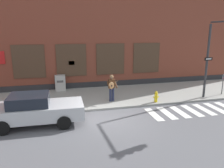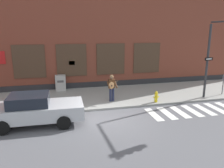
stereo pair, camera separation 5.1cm
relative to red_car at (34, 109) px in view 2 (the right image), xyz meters
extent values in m
plane|color=#56565B|center=(3.74, -0.38, -0.77)|extent=(160.00, 160.00, 0.00)
cube|color=gray|center=(3.74, 3.57, -0.71)|extent=(28.00, 4.99, 0.12)
cube|color=brown|center=(3.74, 8.07, 3.83)|extent=(28.00, 4.00, 9.20)
cube|color=#28282B|center=(3.74, 6.05, -0.50)|extent=(28.00, 0.04, 0.55)
cube|color=#473323|center=(-0.80, 6.04, 1.53)|extent=(2.25, 0.06, 2.43)
cube|color=black|center=(-0.80, 6.03, 1.53)|extent=(2.13, 0.03, 2.31)
cube|color=#473323|center=(2.23, 6.04, 1.53)|extent=(2.25, 0.06, 2.43)
cube|color=black|center=(2.23, 6.03, 1.53)|extent=(2.13, 0.03, 2.31)
cube|color=#473323|center=(5.26, 6.04, 1.53)|extent=(2.25, 0.06, 2.43)
cube|color=black|center=(5.26, 6.03, 1.53)|extent=(2.13, 0.03, 2.31)
cube|color=#473323|center=(8.29, 6.04, 1.53)|extent=(2.25, 0.06, 2.43)
cube|color=black|center=(8.29, 6.03, 1.53)|extent=(2.13, 0.03, 2.31)
cube|color=yellow|center=(2.23, 6.02, 1.33)|extent=(0.44, 0.02, 0.30)
cube|color=silver|center=(6.21, -0.22, -0.76)|extent=(0.42, 1.90, 0.01)
cube|color=silver|center=(7.01, -0.22, -0.76)|extent=(0.42, 1.90, 0.01)
cube|color=silver|center=(7.81, -0.22, -0.76)|extent=(0.42, 1.90, 0.01)
cube|color=silver|center=(8.60, -0.22, -0.76)|extent=(0.42, 1.90, 0.01)
cube|color=silver|center=(9.40, -0.22, -0.76)|extent=(0.42, 1.90, 0.01)
cube|color=silver|center=(10.20, -0.22, -0.76)|extent=(0.42, 1.90, 0.01)
cube|color=#B7BABF|center=(0.05, 0.00, -0.10)|extent=(4.64, 1.94, 0.68)
cube|color=black|center=(-0.20, 0.00, 0.50)|extent=(1.87, 1.62, 0.52)
cube|color=silver|center=(2.32, 0.52, -0.03)|extent=(0.06, 0.24, 0.12)
cube|color=silver|center=(2.30, -0.62, -0.03)|extent=(0.06, 0.24, 0.12)
cylinder|color=black|center=(1.41, 0.84, -0.44)|extent=(0.66, 0.25, 0.66)
cylinder|color=black|center=(1.37, -0.90, -0.44)|extent=(0.66, 0.25, 0.66)
cylinder|color=black|center=(-1.26, 0.90, -0.44)|extent=(0.66, 0.25, 0.66)
cylinder|color=black|center=(-1.30, -0.85, -0.44)|extent=(0.66, 0.25, 0.66)
cylinder|color=#1E233D|center=(4.52, 2.27, -0.22)|extent=(0.15, 0.15, 0.86)
cylinder|color=#1E233D|center=(4.34, 2.24, -0.22)|extent=(0.15, 0.15, 0.86)
cube|color=#4C2D19|center=(4.43, 2.27, 0.49)|extent=(0.40, 0.25, 0.57)
sphere|color=brown|center=(4.43, 2.27, 0.88)|extent=(0.22, 0.22, 0.22)
cylinder|color=olive|center=(4.43, 2.27, 0.94)|extent=(0.27, 0.28, 0.02)
cylinder|color=olive|center=(4.43, 2.27, 0.99)|extent=(0.18, 0.18, 0.09)
cylinder|color=#4C2D19|center=(4.68, 2.19, 0.45)|extent=(0.13, 0.52, 0.39)
cylinder|color=#4C2D19|center=(4.20, 2.15, 0.45)|extent=(0.13, 0.52, 0.39)
ellipsoid|color=#B77F4C|center=(4.37, 2.08, 0.42)|extent=(0.37, 0.15, 0.44)
cylinder|color=black|center=(4.37, 2.02, 0.42)|extent=(0.09, 0.02, 0.09)
cylinder|color=brown|center=(4.63, 2.08, 0.60)|extent=(0.47, 0.07, 0.34)
cylinder|color=#2D2D30|center=(10.68, 1.63, 1.74)|extent=(0.15, 0.15, 4.79)
cube|color=black|center=(10.68, 1.52, 1.95)|extent=(0.60, 0.07, 0.20)
cube|color=white|center=(10.68, 1.50, 1.95)|extent=(0.40, 0.04, 0.07)
cylinder|color=#47474C|center=(12.38, 1.94, -0.13)|extent=(0.06, 0.06, 1.05)
cube|color=#565B66|center=(12.38, 1.94, 0.55)|extent=(0.13, 0.10, 0.30)
sphere|color=#565B66|center=(12.38, 1.94, 0.73)|extent=(0.11, 0.11, 0.11)
cube|color=red|center=(12.38, 1.89, 0.50)|extent=(0.09, 0.01, 0.07)
cube|color=#ADADA8|center=(1.32, 5.62, -0.07)|extent=(0.75, 0.56, 1.16)
cube|color=#4C4C4C|center=(1.32, 5.33, 0.10)|extent=(0.45, 0.02, 0.16)
cylinder|color=gold|center=(7.10, 1.43, -0.38)|extent=(0.20, 0.20, 0.55)
sphere|color=gold|center=(7.10, 1.43, -0.04)|extent=(0.18, 0.18, 0.18)
cylinder|color=gold|center=(6.96, 1.43, -0.32)|extent=(0.10, 0.07, 0.07)
cylinder|color=gold|center=(7.24, 1.43, -0.32)|extent=(0.10, 0.07, 0.07)
camera|label=1|loc=(1.28, -10.61, 3.75)|focal=35.00mm
camera|label=2|loc=(1.33, -10.62, 3.75)|focal=35.00mm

